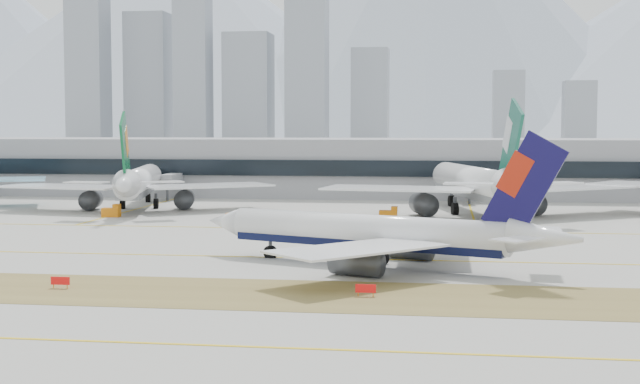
# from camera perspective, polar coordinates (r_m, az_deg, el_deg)

# --- Properties ---
(ground) EXTENTS (3000.00, 3000.00, 0.00)m
(ground) POSITION_cam_1_polar(r_m,az_deg,el_deg) (129.22, -3.00, -3.87)
(ground) COLOR #A2A198
(ground) RESTS_ON ground
(apron_markings) EXTENTS (360.00, 122.22, 0.06)m
(apron_markings) POSITION_cam_1_polar(r_m,az_deg,el_deg) (77.82, -10.71, -9.30)
(apron_markings) COLOR brown
(apron_markings) RESTS_ON ground
(taxiing_airliner) EXTENTS (50.99, 43.08, 17.93)m
(taxiing_airliner) POSITION_cam_1_polar(r_m,az_deg,el_deg) (115.10, 3.78, -2.69)
(taxiing_airliner) COLOR white
(taxiing_airliner) RESTS_ON ground
(widebody_eva) EXTENTS (58.86, 58.56, 21.50)m
(widebody_eva) POSITION_cam_1_polar(r_m,az_deg,el_deg) (200.55, -11.54, 0.55)
(widebody_eva) COLOR white
(widebody_eva) RESTS_ON ground
(widebody_cathay) EXTENTS (64.37, 64.15, 23.60)m
(widebody_cathay) POSITION_cam_1_polar(r_m,az_deg,el_deg) (186.12, 9.93, 0.47)
(widebody_cathay) COLOR white
(widebody_cathay) RESTS_ON ground
(terminal) EXTENTS (280.00, 43.10, 15.00)m
(terminal) POSITION_cam_1_polar(r_m,az_deg,el_deg) (241.90, 2.19, 1.66)
(terminal) COLOR gray
(terminal) RESTS_ON ground
(hold_sign_left) EXTENTS (2.20, 0.15, 1.35)m
(hold_sign_left) POSITION_cam_1_polar(r_m,az_deg,el_deg) (104.23, -16.29, -5.49)
(hold_sign_left) COLOR red
(hold_sign_left) RESTS_ON ground
(hold_sign_right) EXTENTS (2.20, 0.15, 1.35)m
(hold_sign_right) POSITION_cam_1_polar(r_m,az_deg,el_deg) (95.50, 2.94, -6.20)
(hold_sign_right) COLOR red
(hold_sign_right) RESTS_ON ground
(gse_c) EXTENTS (3.55, 2.00, 2.60)m
(gse_c) POSITION_cam_1_polar(r_m,az_deg,el_deg) (174.99, 4.44, -1.43)
(gse_c) COLOR orange
(gse_c) RESTS_ON ground
(gse_extra) EXTENTS (3.55, 2.00, 2.60)m
(gse_extra) POSITION_cam_1_polar(r_m,az_deg,el_deg) (169.44, -5.39, -1.62)
(gse_extra) COLOR orange
(gse_extra) RESTS_ON ground
(gse_b) EXTENTS (3.55, 2.00, 2.60)m
(gse_b) POSITION_cam_1_polar(r_m,az_deg,el_deg) (184.57, -13.18, -1.24)
(gse_b) COLOR orange
(gse_b) RESTS_ON ground
(city_skyline) EXTENTS (342.00, 49.80, 140.00)m
(city_skyline) POSITION_cam_1_polar(r_m,az_deg,el_deg) (594.55, -4.79, 7.20)
(city_skyline) COLOR gray
(city_skyline) RESTS_ON ground
(mountain_ridge) EXTENTS (2830.00, 1120.00, 470.00)m
(mountain_ridge) POSITION_cam_1_polar(r_m,az_deg,el_deg) (1538.49, 8.42, 10.22)
(mountain_ridge) COLOR #9EA8B7
(mountain_ridge) RESTS_ON ground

